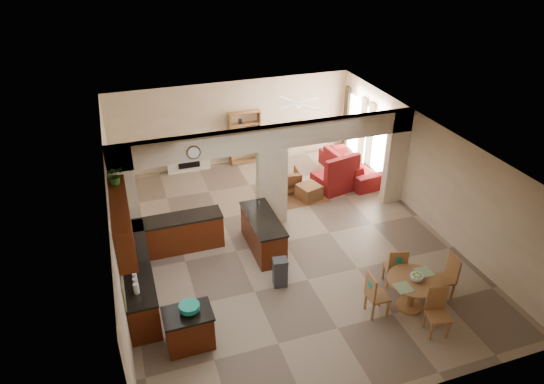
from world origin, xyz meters
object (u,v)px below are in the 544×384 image
object	(u,v)px
dining_table	(412,289)
sofa	(351,165)
kitchen_island	(189,329)
armchair	(287,180)

from	to	relation	value
dining_table	sofa	xyz separation A→B (m)	(1.57, 5.92, -0.12)
kitchen_island	sofa	bearing A→B (deg)	40.77
sofa	dining_table	bearing A→B (deg)	159.77
dining_table	armchair	world-z (taller)	dining_table
kitchen_island	armchair	world-z (taller)	kitchen_island
sofa	armchair	xyz separation A→B (m)	(-2.29, -0.26, -0.03)
armchair	kitchen_island	bearing A→B (deg)	57.55
dining_table	sofa	bearing A→B (deg)	75.11
sofa	armchair	size ratio (longest dim) A/B	3.39
armchair	dining_table	bearing A→B (deg)	101.81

